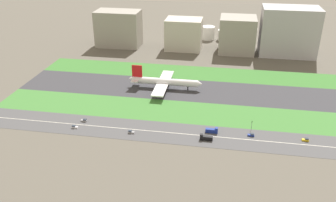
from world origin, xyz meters
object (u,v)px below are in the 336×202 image
object	(u,v)px
car_1	(251,135)
terminal_building	(119,29)
car_2	(75,127)
car_0	(306,140)
truck_1	(206,138)
fuel_tank_centre	(226,35)
cargo_warehouse	(289,31)
fuel_tank_east	(250,35)
car_4	(131,132)
traffic_light	(252,125)
fuel_tank_west	(208,33)
car_3	(84,120)
office_tower	(237,35)
truck_0	(212,131)
airliner	(164,82)
hangar_building	(184,34)

from	to	relation	value
car_1	terminal_building	distance (m)	234.51
car_2	car_0	world-z (taller)	same
truck_1	terminal_building	distance (m)	225.55
truck_1	fuel_tank_centre	world-z (taller)	fuel_tank_centre
cargo_warehouse	fuel_tank_east	world-z (taller)	cargo_warehouse
truck_1	car_4	bearing A→B (deg)	-0.00
traffic_light	fuel_tank_west	size ratio (longest dim) A/B	0.44
truck_1	car_3	world-z (taller)	truck_1
office_tower	cargo_warehouse	world-z (taller)	cargo_warehouse
car_2	traffic_light	bearing A→B (deg)	-171.59
truck_0	fuel_tank_east	size ratio (longest dim) A/B	0.48
fuel_tank_east	airliner	bearing A→B (deg)	-116.19
car_2	truck_1	world-z (taller)	truck_1
hangar_building	truck_0	bearing A→B (deg)	-76.48
truck_0	fuel_tank_centre	size ratio (longest dim) A/B	0.40
car_2	fuel_tank_centre	world-z (taller)	fuel_tank_centre
car_3	office_tower	size ratio (longest dim) A/B	0.11
terminal_building	cargo_warehouse	bearing A→B (deg)	0.00
airliner	car_2	xyz separation A→B (m)	(-49.00, -78.00, -5.31)
terminal_building	car_3	bearing A→B (deg)	-81.20
truck_0	fuel_tank_east	bearing A→B (deg)	81.96
terminal_building	office_tower	xyz separation A→B (m)	(136.13, 0.00, -0.97)
car_0	fuel_tank_west	bearing A→B (deg)	109.50
airliner	car_1	world-z (taller)	airliner
car_1	truck_0	xyz separation A→B (m)	(-26.34, -0.00, 0.75)
car_1	car_2	bearing A→B (deg)	-175.29
airliner	office_tower	distance (m)	130.45
traffic_light	office_tower	xyz separation A→B (m)	(-10.69, 174.01, 15.20)
fuel_tank_centre	hangar_building	bearing A→B (deg)	-136.44
office_tower	car_2	bearing A→B (deg)	-120.04
truck_0	hangar_building	distance (m)	187.84
terminal_building	fuel_tank_west	size ratio (longest dim) A/B	3.08
terminal_building	fuel_tank_east	world-z (taller)	terminal_building
airliner	car_3	distance (m)	82.24
traffic_light	truck_0	bearing A→B (deg)	-163.25
car_1	fuel_tank_east	size ratio (longest dim) A/B	0.25
airliner	fuel_tank_centre	xyz separation A→B (m)	(49.70, 159.00, 0.03)
car_4	fuel_tank_west	distance (m)	239.74
car_3	fuel_tank_west	bearing A→B (deg)	72.14
cargo_warehouse	fuel_tank_east	bearing A→B (deg)	130.02
car_4	office_tower	size ratio (longest dim) A/B	0.11
traffic_light	car_4	bearing A→B (deg)	-167.47
cargo_warehouse	fuel_tank_west	xyz separation A→B (m)	(-88.80, 45.00, -17.68)
terminal_building	fuel_tank_centre	bearing A→B (deg)	19.97
car_2	office_tower	world-z (taller)	office_tower
fuel_tank_west	fuel_tank_east	xyz separation A→B (m)	(51.01, 0.00, -0.17)
office_tower	fuel_tank_east	distance (m)	49.23
car_4	truck_0	bearing A→B (deg)	-169.58
car_4	fuel_tank_east	xyz separation A→B (m)	(86.45, 237.00, 6.90)
car_3	terminal_building	bearing A→B (deg)	98.80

